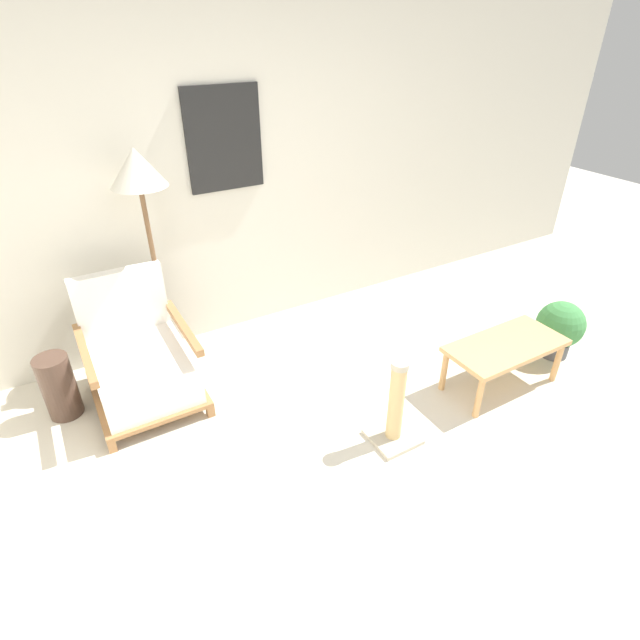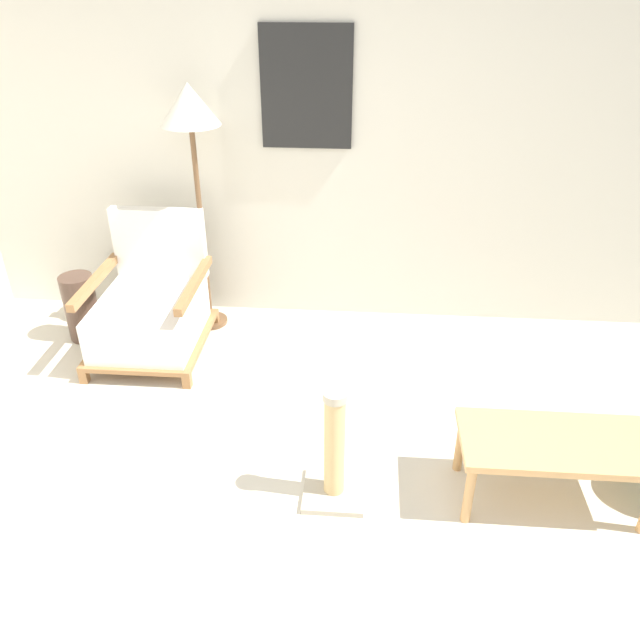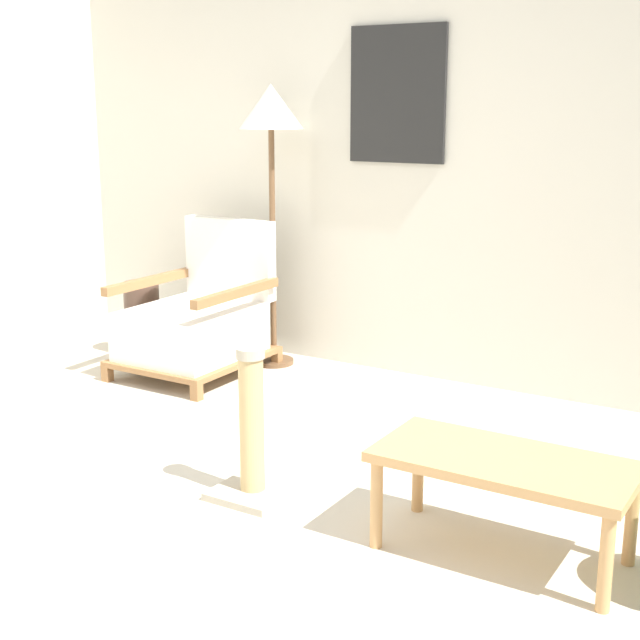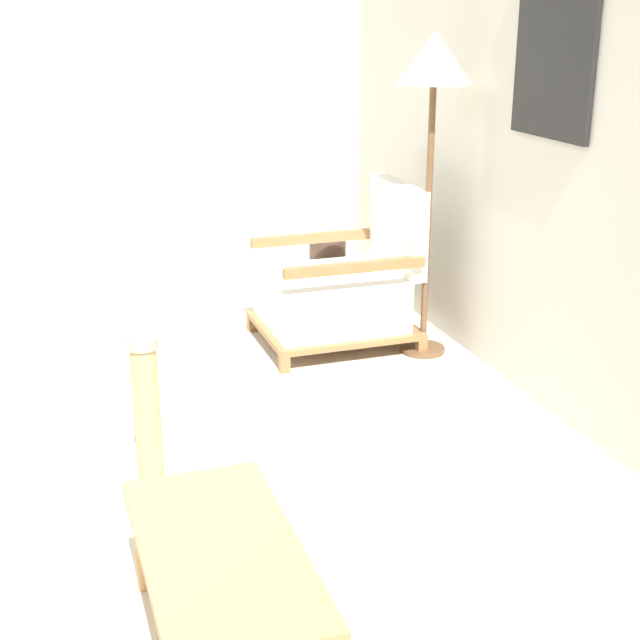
{
  "view_description": "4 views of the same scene",
  "coord_description": "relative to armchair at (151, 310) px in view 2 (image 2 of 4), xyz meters",
  "views": [
    {
      "loc": [
        -1.41,
        -1.18,
        2.31
      ],
      "look_at": [
        0.04,
        1.3,
        0.55
      ],
      "focal_mm": 28.0,
      "sensor_mm": 36.0,
      "label": 1
    },
    {
      "loc": [
        0.27,
        -1.58,
        2.22
      ],
      "look_at": [
        0.04,
        1.3,
        0.55
      ],
      "focal_mm": 35.0,
      "sensor_mm": 36.0,
      "label": 2
    },
    {
      "loc": [
        2.08,
        -2.04,
        1.5
      ],
      "look_at": [
        0.04,
        1.3,
        0.55
      ],
      "focal_mm": 50.0,
      "sensor_mm": 36.0,
      "label": 3
    },
    {
      "loc": [
        3.16,
        0.24,
        1.71
      ],
      "look_at": [
        0.04,
        1.3,
        0.55
      ],
      "focal_mm": 50.0,
      "sensor_mm": 36.0,
      "label": 4
    }
  ],
  "objects": [
    {
      "name": "ground_plane",
      "position": [
        1.08,
        -1.79,
        -0.29
      ],
      "size": [
        14.0,
        14.0,
        0.0
      ],
      "primitive_type": "plane",
      "color": "beige"
    },
    {
      "name": "wall_back",
      "position": [
        1.08,
        0.62,
        1.06
      ],
      "size": [
        8.0,
        0.09,
        2.7
      ],
      "color": "beige",
      "rests_on": "ground_plane"
    },
    {
      "name": "armchair",
      "position": [
        0.0,
        0.0,
        0.0
      ],
      "size": [
        0.68,
        0.79,
        0.85
      ],
      "color": "olive",
      "rests_on": "ground_plane"
    },
    {
      "name": "floor_lamp",
      "position": [
        0.28,
        0.36,
        1.1
      ],
      "size": [
        0.36,
        0.36,
        1.61
      ],
      "color": "brown",
      "rests_on": "ground_plane"
    },
    {
      "name": "coffee_table",
      "position": [
        2.24,
        -1.15,
        0.02
      ],
      "size": [
        0.86,
        0.41,
        0.36
      ],
      "color": "tan",
      "rests_on": "ground_plane"
    },
    {
      "name": "vase",
      "position": [
        -0.52,
        0.11,
        -0.06
      ],
      "size": [
        0.21,
        0.21,
        0.45
      ],
      "primitive_type": "cylinder",
      "color": "#473328",
      "rests_on": "ground_plane"
    },
    {
      "name": "scratching_post",
      "position": [
        1.24,
        -1.2,
        -0.06
      ],
      "size": [
        0.29,
        0.29,
        0.6
      ],
      "color": "#B2A893",
      "rests_on": "ground_plane"
    }
  ]
}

